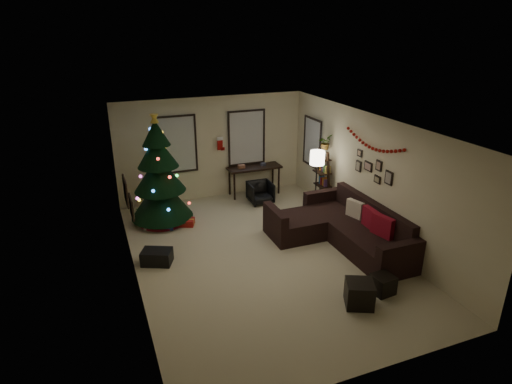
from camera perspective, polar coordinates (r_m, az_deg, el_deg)
floor at (r=8.96m, az=0.82°, el=-8.26°), size 7.00×7.00×0.00m
ceiling at (r=7.98m, az=0.92°, el=8.83°), size 7.00×7.00×0.00m
wall_back at (r=11.52m, az=-5.77°, el=5.78°), size 5.00×0.00×5.00m
wall_front at (r=5.66m, az=14.74°, el=-12.48°), size 5.00×0.00×5.00m
wall_left at (r=7.85m, az=-16.30°, el=-2.67°), size 0.00×7.00×7.00m
wall_right at (r=9.55m, az=14.89°, el=1.82°), size 0.00×7.00×7.00m
window_back_left at (r=11.24m, az=-10.45°, el=6.18°), size 1.05×0.06×1.50m
window_back_right at (r=11.73m, az=-1.27°, el=7.17°), size 1.05×0.06×1.50m
window_right_wall at (r=11.54m, az=7.48°, el=6.50°), size 0.06×0.90×1.30m
christmas_tree at (r=10.21m, az=-12.60°, el=1.86°), size 1.44×1.44×2.67m
presents at (r=10.37m, az=-11.98°, el=-3.67°), size 1.23×0.89×0.30m
sofa at (r=9.50m, az=11.25°, el=-4.83°), size 2.09×3.03×0.92m
pillow_red_a at (r=8.99m, az=16.31°, el=-4.51°), size 0.24×0.51×0.50m
pillow_red_b at (r=9.27m, az=14.86°, el=-3.54°), size 0.15×0.48×0.48m
pillow_cream at (r=9.69m, az=12.90°, el=-2.29°), size 0.23×0.43×0.41m
ottoman_near at (r=7.62m, az=13.46°, el=-12.90°), size 0.60×0.60×0.43m
ottoman_far at (r=8.05m, az=16.35°, el=-11.57°), size 0.39×0.39×0.34m
desk at (r=11.79m, az=-0.23°, el=2.93°), size 1.47×0.52×0.79m
desk_chair at (r=11.33m, az=0.59°, el=-0.06°), size 0.57×0.54×0.57m
bookshelf at (r=10.89m, az=8.89°, el=1.45°), size 0.30×0.47×1.57m
potted_plant at (r=10.62m, az=9.11°, el=6.76°), size 0.55×0.55×0.46m
floor_lamp at (r=10.33m, az=8.06°, el=3.92°), size 0.35×0.35×1.64m
art_map at (r=8.50m, az=-16.81°, el=0.12°), size 0.04×0.60×0.50m
art_abstract at (r=7.50m, az=-16.09°, el=-1.91°), size 0.04×0.45×0.35m
gallery at (r=9.41m, az=15.18°, el=2.93°), size 0.03×1.25×0.54m
garland at (r=9.28m, az=15.18°, el=6.26°), size 0.08×1.90×0.30m
stocking_left at (r=11.49m, az=-6.52°, el=6.25°), size 0.20×0.05×0.36m
stocking_right at (r=11.44m, az=-4.73°, el=6.39°), size 0.20×0.05×0.36m
storage_bin at (r=8.82m, az=-12.92°, el=-8.33°), size 0.68×0.59×0.29m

